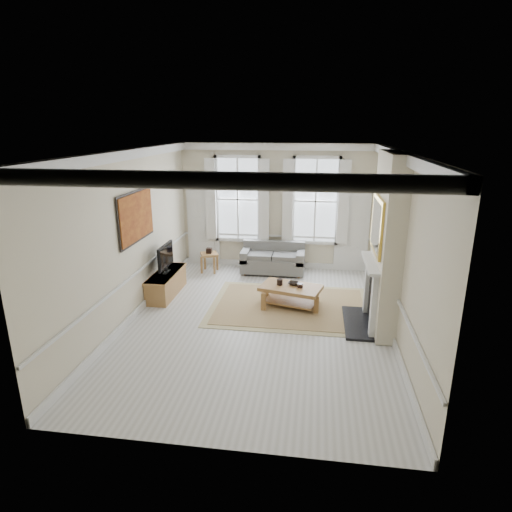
% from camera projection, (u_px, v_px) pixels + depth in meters
% --- Properties ---
extents(floor, '(7.20, 7.20, 0.00)m').
position_uv_depth(floor, '(258.00, 322.00, 8.71)').
color(floor, '#B7B5AD').
rests_on(floor, ground).
extents(ceiling, '(7.20, 7.20, 0.00)m').
position_uv_depth(ceiling, '(258.00, 151.00, 7.70)').
color(ceiling, white).
rests_on(ceiling, back_wall).
extents(back_wall, '(5.20, 0.00, 5.20)m').
position_uv_depth(back_wall, '(276.00, 207.00, 11.61)').
color(back_wall, beige).
rests_on(back_wall, floor).
extents(left_wall, '(0.00, 7.20, 7.20)m').
position_uv_depth(left_wall, '(130.00, 237.00, 8.56)').
color(left_wall, beige).
rests_on(left_wall, floor).
extents(right_wall, '(0.00, 7.20, 7.20)m').
position_uv_depth(right_wall, '(398.00, 247.00, 7.85)').
color(right_wall, beige).
rests_on(right_wall, floor).
extents(window_left, '(1.26, 0.20, 2.20)m').
position_uv_depth(window_left, '(238.00, 199.00, 11.65)').
color(window_left, '#B2BCC6').
rests_on(window_left, back_wall).
extents(window_right, '(1.26, 0.20, 2.20)m').
position_uv_depth(window_right, '(316.00, 201.00, 11.36)').
color(window_right, '#B2BCC6').
rests_on(window_right, back_wall).
extents(door_left, '(0.90, 0.08, 2.30)m').
position_uv_depth(door_left, '(203.00, 225.00, 12.01)').
color(door_left, silver).
rests_on(door_left, floor).
extents(door_right, '(0.90, 0.08, 2.30)m').
position_uv_depth(door_right, '(352.00, 230.00, 11.46)').
color(door_right, silver).
rests_on(door_right, floor).
extents(painting, '(0.05, 1.66, 1.06)m').
position_uv_depth(painting, '(136.00, 217.00, 8.73)').
color(painting, '#AE611D').
rests_on(painting, left_wall).
extents(chimney_breast, '(0.35, 1.70, 3.38)m').
position_uv_depth(chimney_breast, '(387.00, 244.00, 8.07)').
color(chimney_breast, beige).
rests_on(chimney_breast, floor).
extents(hearth, '(0.55, 1.50, 0.05)m').
position_uv_depth(hearth, '(358.00, 323.00, 8.62)').
color(hearth, black).
rests_on(hearth, floor).
extents(fireplace, '(0.21, 1.45, 1.33)m').
position_uv_depth(fireplace, '(370.00, 291.00, 8.38)').
color(fireplace, silver).
rests_on(fireplace, floor).
extents(mirror, '(0.06, 1.26, 1.06)m').
position_uv_depth(mirror, '(377.00, 225.00, 7.99)').
color(mirror, gold).
rests_on(mirror, chimney_breast).
extents(sofa, '(1.68, 0.82, 0.82)m').
position_uv_depth(sofa, '(273.00, 260.00, 11.55)').
color(sofa, slate).
rests_on(sofa, floor).
extents(side_table, '(0.57, 0.57, 0.53)m').
position_uv_depth(side_table, '(209.00, 257.00, 11.57)').
color(side_table, brown).
rests_on(side_table, floor).
extents(rug, '(3.50, 2.60, 0.02)m').
position_uv_depth(rug, '(290.00, 306.00, 9.44)').
color(rug, '#977E4E').
rests_on(rug, floor).
extents(coffee_table, '(1.44, 1.05, 0.48)m').
position_uv_depth(coffee_table, '(291.00, 290.00, 9.33)').
color(coffee_table, brown).
rests_on(coffee_table, rug).
extents(ceramic_pot_a, '(0.13, 0.13, 0.13)m').
position_uv_depth(ceramic_pot_a, '(280.00, 282.00, 9.37)').
color(ceramic_pot_a, black).
rests_on(ceramic_pot_a, coffee_table).
extents(ceramic_pot_b, '(0.13, 0.13, 0.09)m').
position_uv_depth(ceramic_pot_b, '(300.00, 285.00, 9.22)').
color(ceramic_pot_b, black).
rests_on(ceramic_pot_b, coffee_table).
extents(bowl, '(0.27, 0.27, 0.06)m').
position_uv_depth(bowl, '(293.00, 283.00, 9.38)').
color(bowl, black).
rests_on(bowl, coffee_table).
extents(tv_stand, '(0.49, 1.53, 0.55)m').
position_uv_depth(tv_stand, '(166.00, 284.00, 10.04)').
color(tv_stand, brown).
rests_on(tv_stand, floor).
extents(tv, '(0.08, 0.90, 0.68)m').
position_uv_depth(tv, '(166.00, 256.00, 9.84)').
color(tv, black).
rests_on(tv, tv_stand).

